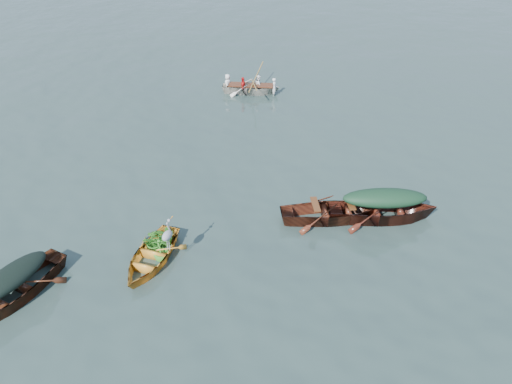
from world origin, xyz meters
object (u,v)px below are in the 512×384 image
yellow_dinghy (152,262)px  green_tarp_boat (381,219)px  rowed_boat (251,93)px  open_wooden_boat (331,220)px  dark_covered_boat (17,297)px  heron (168,240)px

yellow_dinghy → green_tarp_boat: bearing=33.6°
green_tarp_boat → rowed_boat: (-7.45, 7.45, 0.00)m
yellow_dinghy → green_tarp_boat: (5.43, 4.34, 0.00)m
open_wooden_boat → dark_covered_boat: bearing=106.5°
dark_covered_boat → green_tarp_boat: green_tarp_boat is taller
rowed_boat → heron: (2.56, -11.69, 0.89)m
rowed_boat → heron: bearing=175.1°
yellow_dinghy → dark_covered_boat: 3.41m
yellow_dinghy → rowed_boat: rowed_boat is taller
open_wooden_boat → green_tarp_boat: bearing=-93.3°
dark_covered_boat → rowed_boat: (0.42, 14.18, 0.00)m
green_tarp_boat → open_wooden_boat: (-1.41, -0.61, 0.00)m
rowed_boat → green_tarp_boat: bearing=-152.3°
dark_covered_boat → yellow_dinghy: bearing=50.0°
yellow_dinghy → heron: bearing=5.2°
yellow_dinghy → open_wooden_boat: size_ratio=0.73×
green_tarp_boat → open_wooden_boat: green_tarp_boat is taller
yellow_dinghy → dark_covered_boat: dark_covered_boat is taller
green_tarp_boat → heron: bearing=107.4°
green_tarp_boat → dark_covered_boat: bearing=107.0°
dark_covered_boat → rowed_boat: size_ratio=1.04×
yellow_dinghy → green_tarp_boat: size_ratio=0.69×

